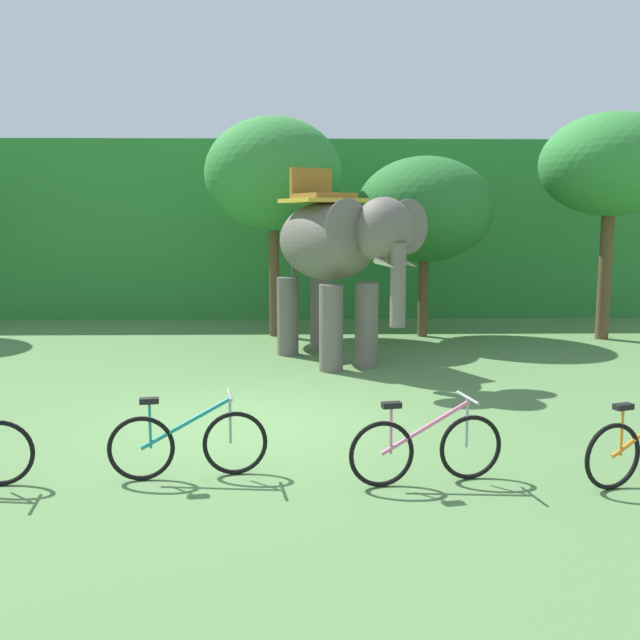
# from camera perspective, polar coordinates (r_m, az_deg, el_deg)

# --- Properties ---
(ground_plane) EXTENTS (80.00, 80.00, 0.00)m
(ground_plane) POSITION_cam_1_polar(r_m,az_deg,el_deg) (9.86, -5.94, -8.35)
(ground_plane) COLOR #567F47
(foliage_hedge) EXTENTS (36.00, 6.00, 4.93)m
(foliage_hedge) POSITION_cam_1_polar(r_m,az_deg,el_deg) (22.76, -3.28, 7.30)
(foliage_hedge) COLOR #338438
(foliage_hedge) RESTS_ON ground
(tree_right) EXTENTS (3.19, 3.19, 5.13)m
(tree_right) POSITION_cam_1_polar(r_m,az_deg,el_deg) (16.93, -3.76, 11.54)
(tree_right) COLOR brown
(tree_right) RESTS_ON ground
(tree_far_left) EXTENTS (3.20, 3.20, 4.22)m
(tree_far_left) POSITION_cam_1_polar(r_m,az_deg,el_deg) (16.98, 8.38, 8.73)
(tree_far_left) COLOR brown
(tree_far_left) RESTS_ON ground
(tree_center) EXTENTS (3.19, 3.19, 5.16)m
(tree_center) POSITION_cam_1_polar(r_m,az_deg,el_deg) (17.74, 22.28, 11.37)
(tree_center) COLOR brown
(tree_center) RESTS_ON ground
(elephant) EXTENTS (3.11, 4.11, 3.78)m
(elephant) POSITION_cam_1_polar(r_m,az_deg,el_deg) (13.59, 1.15, 5.65)
(elephant) COLOR #665E56
(elephant) RESTS_ON ground
(bike_teal) EXTENTS (1.70, 0.52, 0.92)m
(bike_teal) POSITION_cam_1_polar(r_m,az_deg,el_deg) (7.92, -10.50, -9.67)
(bike_teal) COLOR black
(bike_teal) RESTS_ON ground
(bike_pink) EXTENTS (1.69, 0.55, 0.92)m
(bike_pink) POSITION_cam_1_polar(r_m,az_deg,el_deg) (7.73, 8.52, -10.09)
(bike_pink) COLOR black
(bike_pink) RESTS_ON ground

